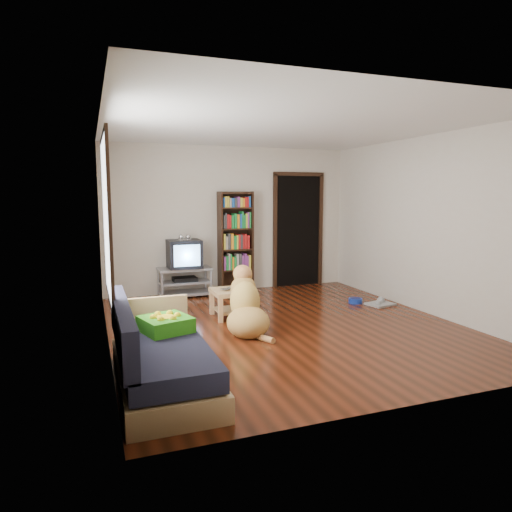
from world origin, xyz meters
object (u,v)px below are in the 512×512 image
object	(u,v)px
dog_bowl	(355,301)
sofa	(158,359)
dog	(246,308)
green_cushion	(166,324)
bookshelf	(235,237)
coffee_table	(232,298)
crt_tv	(184,254)
tv_stand	(185,281)
grey_rag	(380,304)
laptop	(232,289)

from	to	relation	value
dog_bowl	sofa	world-z (taller)	sofa
dog_bowl	dog	distance (m)	2.36
green_cushion	bookshelf	bearing A→B (deg)	45.19
dog_bowl	bookshelf	world-z (taller)	bookshelf
green_cushion	dog	distance (m)	1.56
dog	coffee_table	bearing A→B (deg)	86.62
crt_tv	tv_stand	bearing A→B (deg)	-90.00
grey_rag	crt_tv	size ratio (longest dim) A/B	0.69
crt_tv	laptop	bearing A→B (deg)	-77.17
green_cushion	laptop	world-z (taller)	green_cushion
dog_bowl	sofa	xyz separation A→B (m)	(-3.47, -2.18, 0.22)
dog_bowl	crt_tv	bearing A→B (deg)	149.47
crt_tv	sofa	bearing A→B (deg)	-104.93
laptop	tv_stand	xyz separation A→B (m)	(-0.37, 1.59, -0.14)
grey_rag	tv_stand	world-z (taller)	tv_stand
tv_stand	crt_tv	bearing A→B (deg)	90.00
green_cushion	grey_rag	distance (m)	4.02
crt_tv	bookshelf	xyz separation A→B (m)	(0.95, 0.07, 0.26)
bookshelf	dog	distance (m)	2.59
laptop	dog_bowl	world-z (taller)	laptop
green_cushion	laptop	xyz separation A→B (m)	(1.22, 1.74, -0.08)
dog	crt_tv	bearing A→B (deg)	97.85
tv_stand	crt_tv	world-z (taller)	crt_tv
laptop	grey_rag	bearing A→B (deg)	-31.00
laptop	crt_tv	xyz separation A→B (m)	(-0.37, 1.61, 0.33)
sofa	dog	xyz separation A→B (m)	(1.30, 1.31, 0.06)
tv_stand	sofa	world-z (taller)	sofa
dog	tv_stand	bearing A→B (deg)	97.92
green_cushion	dog	size ratio (longest dim) A/B	0.41
coffee_table	dog	size ratio (longest dim) A/B	0.52
grey_rag	sofa	xyz separation A→B (m)	(-3.77, -1.93, 0.25)
laptop	crt_tv	distance (m)	1.69
laptop	dog_bowl	bearing A→B (deg)	-24.64
green_cushion	crt_tv	xyz separation A→B (m)	(0.85, 3.35, 0.25)
laptop	sofa	distance (m)	2.45
laptop	tv_stand	bearing A→B (deg)	74.54
dog_bowl	tv_stand	bearing A→B (deg)	149.85
sofa	coffee_table	size ratio (longest dim) A/B	3.27
tv_stand	green_cushion	bearing A→B (deg)	-104.31
laptop	dog_bowl	distance (m)	2.17
sofa	coffee_table	distance (m)	2.47
crt_tv	coffee_table	distance (m)	1.69
green_cushion	coffee_table	distance (m)	2.16
grey_rag	crt_tv	distance (m)	3.36
sofa	green_cushion	bearing A→B (deg)	67.44
green_cushion	crt_tv	bearing A→B (deg)	58.68
laptop	sofa	world-z (taller)	sofa
laptop	grey_rag	world-z (taller)	laptop
sofa	dog	size ratio (longest dim) A/B	1.69
crt_tv	bookshelf	size ratio (longest dim) A/B	0.32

